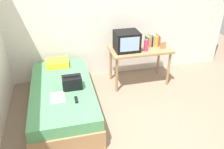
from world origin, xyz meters
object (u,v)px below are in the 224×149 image
object	(u,v)px
bed	(63,99)
tv	(127,41)
water_bottle	(146,45)
magazine	(58,97)
desk	(140,53)
remote_dark	(76,100)
book_row	(153,41)
pillow	(57,63)
handbag	(72,82)
picture_frame	(163,45)

from	to	relation	value
bed	tv	xyz separation A→B (m)	(1.25, 0.60, 0.67)
water_bottle	magazine	bearing A→B (deg)	-154.35
bed	desk	bearing A→B (deg)	21.84
bed	desk	distance (m)	1.69
desk	remote_dark	xyz separation A→B (m)	(-1.34, -1.06, -0.14)
book_row	magazine	bearing A→B (deg)	-151.99
book_row	pillow	xyz separation A→B (m)	(-1.84, 0.06, -0.30)
book_row	handbag	world-z (taller)	book_row
bed	book_row	world-z (taller)	book_row
water_bottle	desk	bearing A→B (deg)	114.30
magazine	book_row	bearing A→B (deg)	28.01
water_bottle	handbag	size ratio (longest dim) A/B	0.72
bed	magazine	xyz separation A→B (m)	(-0.08, -0.31, 0.25)
picture_frame	pillow	world-z (taller)	picture_frame
pillow	desk	bearing A→B (deg)	-4.98
desk	magazine	bearing A→B (deg)	-150.08
tv	water_bottle	world-z (taller)	tv
tv	handbag	distance (m)	1.33
water_bottle	handbag	xyz separation A→B (m)	(-1.42, -0.58, -0.25)
desk	book_row	size ratio (longest dim) A/B	4.13
pillow	magazine	bearing A→B (deg)	-92.27
bed	magazine	world-z (taller)	magazine
bed	water_bottle	world-z (taller)	water_bottle
remote_dark	pillow	bearing A→B (deg)	100.37
bed	pillow	world-z (taller)	pillow
pillow	bed	bearing A→B (deg)	-87.44
bed	book_row	xyz separation A→B (m)	(1.80, 0.69, 0.60)
remote_dark	bed	bearing A→B (deg)	112.64
picture_frame	bed	bearing A→B (deg)	-165.51
pillow	remote_dark	distance (m)	1.21
desk	magazine	xyz separation A→B (m)	(-1.60, -0.92, -0.14)
desk	water_bottle	xyz separation A→B (m)	(0.06, -0.13, 0.20)
book_row	handbag	size ratio (longest dim) A/B	0.94
magazine	remote_dark	world-z (taller)	remote_dark
water_bottle	book_row	world-z (taller)	book_row
picture_frame	handbag	bearing A→B (deg)	-161.47
desk	tv	size ratio (longest dim) A/B	2.64
book_row	water_bottle	bearing A→B (deg)	-137.08
bed	picture_frame	xyz separation A→B (m)	(1.94, 0.50, 0.56)
bed	remote_dark	world-z (taller)	remote_dark
desk	handbag	world-z (taller)	desk
water_bottle	pillow	distance (m)	1.67
handbag	bed	bearing A→B (deg)	149.98
tv	magazine	size ratio (longest dim) A/B	1.52
book_row	remote_dark	size ratio (longest dim) A/B	1.80
remote_dark	magazine	bearing A→B (deg)	153.18
tv	remote_dark	xyz separation A→B (m)	(-1.07, -1.04, -0.41)
handbag	magazine	xyz separation A→B (m)	(-0.24, -0.22, -0.10)
pillow	remote_dark	bearing A→B (deg)	-79.63
desk	remote_dark	world-z (taller)	desk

